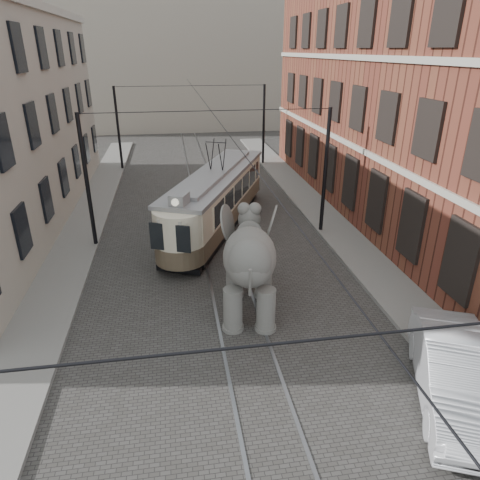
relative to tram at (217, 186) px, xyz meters
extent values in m
plane|color=#3F3D3A|center=(-0.24, -7.56, -2.17)|extent=(120.00, 120.00, 0.00)
cube|color=slate|center=(5.76, -7.56, -2.10)|extent=(2.00, 60.00, 0.15)
cube|color=slate|center=(-6.74, -7.56, -2.10)|extent=(2.00, 60.00, 0.15)
cube|color=brown|center=(10.76, 1.44, 3.83)|extent=(8.00, 26.00, 12.00)
cube|color=#A29786|center=(-0.24, 32.44, 4.83)|extent=(28.00, 10.00, 14.00)
imported|color=#B8B9BE|center=(4.65, -12.94, -1.34)|extent=(3.58, 5.35, 1.67)
camera|label=1|loc=(-2.14, -20.63, 6.18)|focal=32.47mm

